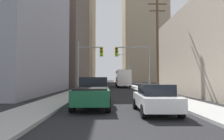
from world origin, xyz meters
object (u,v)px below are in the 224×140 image
Objects in this scene: pickup_truck_green at (93,92)px; traffic_signal_near_right at (134,59)px; city_bus at (123,78)px; sedan_white at (155,98)px; sedan_blue at (101,85)px; sedan_beige at (98,87)px; traffic_signal_near_left at (89,59)px.

traffic_signal_near_right reaches higher than pickup_truck_green.
city_bus is at bearing 81.42° from pickup_truck_green.
sedan_white is (3.43, -2.17, -0.16)m from pickup_truck_green.
city_bus reaches higher than pickup_truck_green.
traffic_signal_near_right is (0.59, 11.72, 3.28)m from sedan_white.
sedan_beige is at bearing -91.26° from sedan_blue.
sedan_white is (-0.71, -29.59, -1.16)m from city_bus.
sedan_beige is at bearing 90.95° from pickup_truck_green.
traffic_signal_near_left reaches higher than pickup_truck_green.
sedan_white is 12.18m from traffic_signal_near_right.
sedan_white is at bearing -91.37° from city_bus.
sedan_blue is 0.71× the size of traffic_signal_near_left.
sedan_beige is (-3.62, 13.90, 0.00)m from sedan_white.
city_bus is 16.32m from sedan_beige.
traffic_signal_near_right is (-0.12, -17.88, 2.13)m from city_bus.
sedan_blue is at bearing 112.07° from traffic_signal_near_right.
traffic_signal_near_right is at bearing -27.44° from sedan_beige.
traffic_signal_near_left is 1.00× the size of traffic_signal_near_right.
sedan_beige is 7.78m from sedan_blue.
sedan_beige is (-0.19, 11.74, -0.16)m from pickup_truck_green.
sedan_blue is 10.54m from traffic_signal_near_left.
traffic_signal_near_right is at bearing 67.17° from pickup_truck_green.
pickup_truck_green reaches higher than sedan_white.
sedan_white is at bearing -80.95° from sedan_blue.
traffic_signal_near_left is at bearing 111.48° from sedan_white.
traffic_signal_near_left is (-5.32, -17.88, 2.07)m from city_bus.
sedan_white is 14.37m from sedan_beige.
traffic_signal_near_left reaches higher than sedan_blue.
city_bus is at bearing 62.26° from sedan_blue.
sedan_blue is at bearing 83.38° from traffic_signal_near_left.
traffic_signal_near_right is at bearing -90.38° from city_bus.
sedan_white is at bearing -32.28° from pickup_truck_green.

